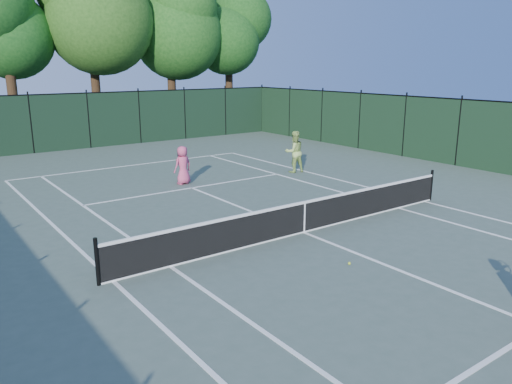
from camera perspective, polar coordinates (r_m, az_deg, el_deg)
ground at (r=14.03m, az=5.49°, el=-4.62°), size 90.00×90.00×0.00m
sideline_doubles_left at (r=11.39m, az=-15.99°, el=-9.78°), size 0.10×23.77×0.01m
sideline_doubles_right at (r=18.01m, az=18.68°, el=-1.02°), size 0.10×23.77×0.01m
sideline_singles_left at (r=11.87m, az=-9.74°, el=-8.39°), size 0.10×23.77×0.01m
sideline_singles_right at (r=16.94m, az=15.98°, el=-1.77°), size 0.10×23.77×0.01m
baseline_far at (r=23.93m, az=-13.74°, el=3.02°), size 10.97×0.10×0.01m
service_line_far at (r=19.08m, az=-7.35°, el=0.48°), size 8.23×0.10×0.01m
center_service_line at (r=14.03m, az=5.49°, el=-4.61°), size 0.10×12.80×0.01m
tennis_net at (r=13.88m, az=5.53°, el=-2.76°), size 11.69×0.09×1.06m
fence_far at (r=29.41m, az=-18.58°, el=7.70°), size 24.00×0.05×3.00m
tree_2 at (r=32.36m, az=-27.04°, el=18.55°), size 6.00×6.00×12.40m
tree_4 at (r=35.43m, az=-9.96°, el=20.01°), size 6.20×6.20×12.97m
tree_5 at (r=38.31m, az=-3.19°, el=19.11°), size 5.80×5.80×12.23m
player_pink at (r=19.61m, az=-8.36°, el=3.05°), size 0.79×0.57×1.50m
player_green at (r=21.62m, az=4.40°, el=4.61°), size 1.00×0.85×1.79m
loose_ball_midcourt at (r=12.00m, az=10.62°, el=-8.01°), size 0.07×0.07×0.07m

